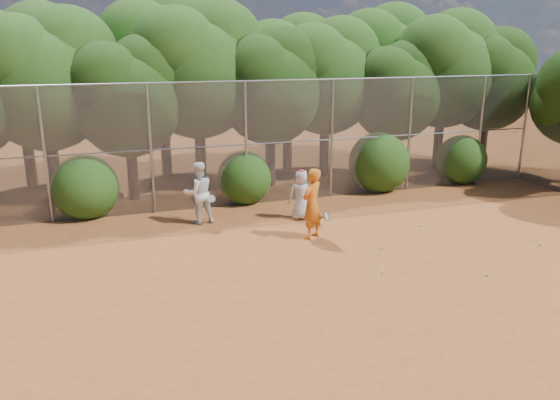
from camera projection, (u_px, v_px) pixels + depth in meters
name	position (u px, v px, depth m)	size (l,w,h in m)	color
ground	(353.00, 269.00, 12.93)	(80.00, 80.00, 0.00)	brown
fence_back	(272.00, 141.00, 17.79)	(20.05, 0.09, 4.03)	gray
tree_1	(45.00, 75.00, 17.47)	(4.64, 4.03, 6.35)	black
tree_2	(128.00, 93.00, 17.74)	(3.99, 3.47, 5.47)	black
tree_3	(198.00, 65.00, 19.18)	(4.89, 4.26, 6.70)	black
tree_4	(271.00, 83.00, 19.56)	(4.19, 3.64, 5.73)	black
tree_5	(327.00, 72.00, 20.96)	(4.51, 3.92, 6.17)	black
tree_6	(397.00, 88.00, 20.96)	(3.86, 3.36, 5.29)	black
tree_7	(445.00, 65.00, 22.04)	(4.77, 4.14, 6.53)	black
tree_8	(490.00, 76.00, 22.49)	(4.25, 3.70, 5.82)	black
tree_9	(19.00, 67.00, 19.22)	(4.83, 4.20, 6.62)	black
tree_10	(162.00, 57.00, 20.83)	(5.15, 4.48, 7.06)	black
tree_11	(289.00, 68.00, 22.09)	(4.64, 4.03, 6.35)	black
tree_12	(381.00, 58.00, 23.90)	(5.02, 4.37, 6.88)	black
bush_0	(85.00, 184.00, 16.59)	(2.00, 2.00, 2.00)	#1E4411
bush_1	(244.00, 176.00, 18.12)	(1.80, 1.80, 1.80)	#1E4411
bush_2	(379.00, 160.00, 19.57)	(2.20, 2.20, 2.20)	#1E4411
bush_3	(461.00, 158.00, 20.67)	(1.90, 1.90, 1.90)	#1E4411
player_yellow	(312.00, 204.00, 14.71)	(0.93, 0.79, 1.95)	orange
player_teen	(301.00, 195.00, 16.36)	(0.81, 0.60, 1.54)	silver
player_white	(199.00, 193.00, 15.98)	(0.99, 0.82, 1.84)	white
ball_0	(381.00, 248.00, 14.10)	(0.07, 0.07, 0.07)	#B3DC28
ball_1	(419.00, 226.00, 15.86)	(0.07, 0.07, 0.07)	#B3DC28
ball_2	(487.00, 275.00, 12.50)	(0.07, 0.07, 0.07)	#B3DC28
ball_3	(540.00, 245.00, 14.38)	(0.07, 0.07, 0.07)	#B3DC28
ball_4	(382.00, 273.00, 12.63)	(0.07, 0.07, 0.07)	#B3DC28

